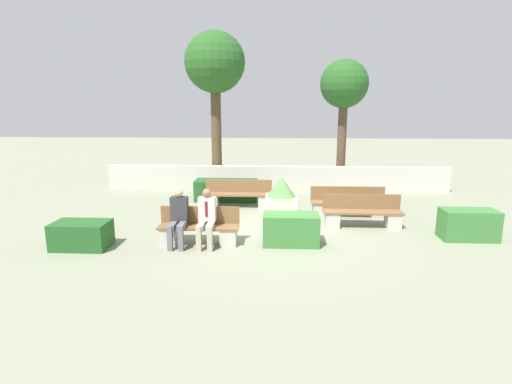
% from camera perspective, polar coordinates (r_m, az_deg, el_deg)
% --- Properties ---
extents(ground_plane, '(60.00, 60.00, 0.00)m').
position_cam_1_polar(ground_plane, '(10.16, 2.85, -5.59)').
color(ground_plane, gray).
extents(perimeter_wall, '(12.68, 0.30, 0.91)m').
position_cam_1_polar(perimeter_wall, '(14.94, 2.91, 1.97)').
color(perimeter_wall, beige).
rests_on(perimeter_wall, ground_plane).
extents(bench_front, '(1.83, 0.48, 0.83)m').
position_cam_1_polar(bench_front, '(9.26, -8.17, -5.44)').
color(bench_front, brown).
rests_on(bench_front, ground_plane).
extents(bench_left_side, '(2.10, 0.49, 0.83)m').
position_cam_1_polar(bench_left_side, '(12.48, -2.56, -0.66)').
color(bench_left_side, brown).
rests_on(bench_left_side, ground_plane).
extents(bench_right_side, '(2.12, 0.48, 0.83)m').
position_cam_1_polar(bench_right_side, '(11.70, 13.03, -1.83)').
color(bench_right_side, brown).
rests_on(bench_right_side, ground_plane).
extents(bench_back, '(2.03, 0.48, 0.83)m').
position_cam_1_polar(bench_back, '(10.78, 14.95, -3.15)').
color(bench_back, brown).
rests_on(bench_back, ground_plane).
extents(person_seated_man, '(0.38, 0.63, 1.30)m').
position_cam_1_polar(person_seated_man, '(8.98, -7.10, -3.36)').
color(person_seated_man, '#B2A893').
rests_on(person_seated_man, ground_plane).
extents(person_seated_woman, '(0.38, 0.63, 1.30)m').
position_cam_1_polar(person_seated_woman, '(9.11, -11.04, -3.29)').
color(person_seated_woman, slate).
rests_on(person_seated_woman, ground_plane).
extents(hedge_block_near_left, '(2.06, 0.83, 0.69)m').
position_cam_1_polar(hedge_block_near_left, '(13.39, -4.25, 0.27)').
color(hedge_block_near_left, '#235623').
rests_on(hedge_block_near_left, ground_plane).
extents(hedge_block_near_right, '(1.26, 0.66, 0.71)m').
position_cam_1_polar(hedge_block_near_right, '(9.15, 5.00, -5.33)').
color(hedge_block_near_right, '#3D7A38').
rests_on(hedge_block_near_right, ground_plane).
extents(hedge_block_mid_left, '(1.26, 0.62, 0.72)m').
position_cam_1_polar(hedge_block_mid_left, '(10.70, 28.07, -4.13)').
color(hedge_block_mid_left, '#3D7A38').
rests_on(hedge_block_mid_left, ground_plane).
extents(hedge_block_mid_right, '(1.21, 0.73, 0.59)m').
position_cam_1_polar(hedge_block_mid_right, '(9.72, -23.66, -5.64)').
color(hedge_block_mid_right, '#235623').
rests_on(hedge_block_mid_right, ground_plane).
extents(planter_corner_left, '(0.89, 0.89, 1.15)m').
position_cam_1_polar(planter_corner_left, '(11.33, 3.62, -0.83)').
color(planter_corner_left, beige).
rests_on(planter_corner_left, ground_plane).
extents(tree_leftmost, '(2.23, 2.23, 5.79)m').
position_cam_1_polar(tree_leftmost, '(15.44, -5.88, 17.48)').
color(tree_leftmost, brown).
rests_on(tree_leftmost, ground_plane).
extents(tree_center_left, '(1.83, 1.83, 4.84)m').
position_cam_1_polar(tree_center_left, '(16.02, 12.47, 14.39)').
color(tree_center_left, brown).
rests_on(tree_center_left, ground_plane).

